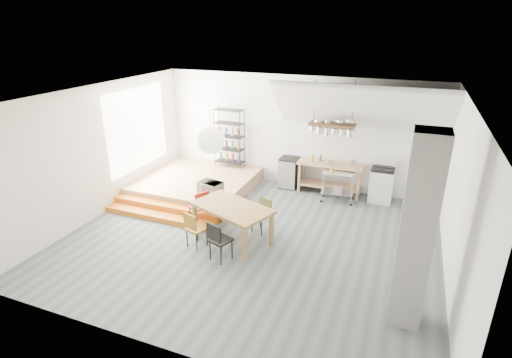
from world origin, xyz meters
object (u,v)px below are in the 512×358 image
at_px(stove, 381,184).
at_px(rolling_cart, 338,183).
at_px(dining_table, 232,210).
at_px(mini_fridge, 289,173).

xyz_separation_m(stove, rolling_cart, (-1.09, -0.46, 0.06)).
bearing_deg(dining_table, rolling_cart, 79.33).
distance_m(stove, mini_fridge, 2.60).
relative_size(rolling_cart, mini_fridge, 0.99).
bearing_deg(stove, dining_table, -130.52).
xyz_separation_m(dining_table, mini_fridge, (0.27, 3.40, -0.29)).
distance_m(stove, dining_table, 4.42).
bearing_deg(mini_fridge, dining_table, -94.53).
distance_m(stove, rolling_cart, 1.18).
relative_size(dining_table, mini_fridge, 2.20).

